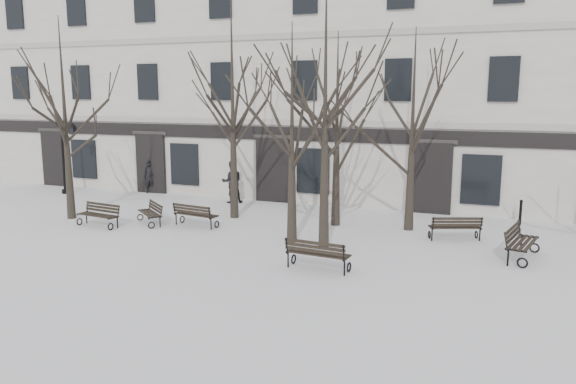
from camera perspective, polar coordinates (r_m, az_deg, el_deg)
The scene contains 19 objects.
ground at distance 17.13m, azimuth -0.86°, elevation -6.53°, with size 100.00×100.00×0.00m, color silver.
building at distance 28.86m, azimuth 8.93°, elevation 11.19°, with size 40.40×10.20×11.40m.
tree_0 at distance 23.27m, azimuth -21.86°, elevation 9.21°, with size 5.41×5.41×7.73m.
tree_1 at distance 18.12m, azimuth 0.41°, elevation 8.57°, with size 4.95×4.95×7.08m.
tree_2 at distance 17.46m, azimuth 3.83°, elevation 11.60°, with size 6.01×6.01×8.59m.
tree_4 at distance 21.89m, azimuth -5.70°, elevation 11.54°, with size 6.13×6.13×8.76m.
tree_5 at distance 20.57m, azimuth 5.01°, elevation 8.66°, with size 4.93×4.93×7.05m.
tree_6 at distance 20.24m, azimuth 12.60°, elevation 8.55°, with size 4.98×4.98×7.11m.
bench_0 at distance 21.90m, azimuth -18.64°, elevation -2.14°, with size 1.76×0.84×0.85m.
bench_1 at distance 20.99m, azimuth -9.43°, elevation -2.23°, with size 1.79×0.87×0.87m.
bench_2 at distance 15.70m, azimuth 3.00°, elevation -6.24°, with size 1.85×0.82×0.90m.
bench_3 at distance 21.79m, azimuth -13.74°, elevation -2.02°, with size 1.59×1.45×0.81m.
bench_4 at distance 19.63m, azimuth 16.63°, elevation -3.41°, with size 1.77×1.17×0.85m.
bench_5 at distance 18.11m, azimuth 22.51°, elevation -4.65°, with size 1.10×2.05×0.99m.
lamp_post at distance 29.28m, azimuth -21.55°, elevation 3.70°, with size 1.08×0.40×3.46m.
bollard_a at distance 23.43m, azimuth 0.55°, elevation -0.63°, with size 0.13×0.13×1.02m.
bollard_b at distance 22.68m, azimuth 22.55°, elevation -1.84°, with size 0.12×0.12×0.97m.
pedestrian_a at distance 28.56m, azimuth -13.82°, elevation -0.09°, with size 0.59×0.39×1.61m, color black.
pedestrian_b at distance 25.40m, azimuth -5.67°, elevation -1.09°, with size 0.93×0.72×1.91m, color black.
Camera 1 is at (6.13, -15.23, 4.90)m, focal length 35.00 mm.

